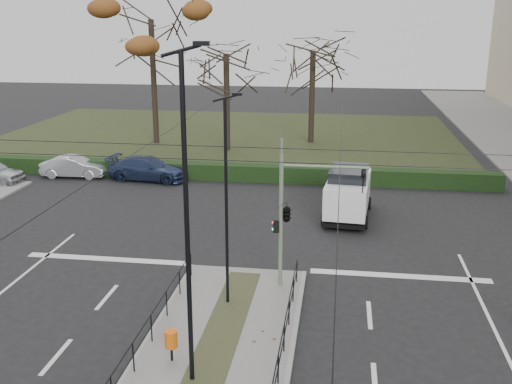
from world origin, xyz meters
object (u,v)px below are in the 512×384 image
at_px(streetlamp_median_far, 227,201).
at_px(white_van, 348,192).
at_px(bare_tree_near, 226,61).
at_px(bare_tree_center, 313,58).
at_px(parked_car_second, 74,167).
at_px(traffic_light, 289,211).
at_px(streetlamp_median_near, 188,221).
at_px(rust_tree, 151,20).
at_px(litter_bin, 171,340).
at_px(parked_car_third, 148,168).

height_order(streetlamp_median_far, white_van, streetlamp_median_far).
height_order(white_van, bare_tree_near, bare_tree_near).
bearing_deg(bare_tree_center, parked_car_second, -138.33).
relative_size(bare_tree_center, bare_tree_near, 1.01).
relative_size(streetlamp_median_far, bare_tree_center, 0.77).
height_order(streetlamp_median_far, bare_tree_near, bare_tree_near).
relative_size(traffic_light, streetlamp_median_far, 0.68).
height_order(streetlamp_median_near, white_van, streetlamp_median_near).
distance_m(streetlamp_median_far, bare_tree_center, 28.71).
height_order(parked_car_second, bare_tree_center, bare_tree_center).
bearing_deg(bare_tree_center, white_van, -81.10).
distance_m(traffic_light, rust_tree, 28.71).
xyz_separation_m(litter_bin, parked_car_third, (-7.11, 19.79, -0.09)).
height_order(parked_car_third, bare_tree_center, bare_tree_center).
relative_size(streetlamp_median_near, white_van, 1.82).
height_order(streetlamp_median_far, bare_tree_center, bare_tree_center).
relative_size(streetlamp_median_far, bare_tree_near, 0.78).
distance_m(litter_bin, bare_tree_center, 33.03).
xyz_separation_m(parked_car_second, rust_tree, (2.05, 10.69, 8.88)).
bearing_deg(traffic_light, bare_tree_center, 91.32).
xyz_separation_m(traffic_light, parked_car_second, (-14.85, 14.17, -2.37)).
bearing_deg(parked_car_second, parked_car_third, -93.03).
distance_m(streetlamp_median_far, white_van, 11.49).
distance_m(streetlamp_median_near, rust_tree, 33.42).
xyz_separation_m(streetlamp_median_far, parked_car_second, (-12.90, 15.88, -3.20)).
distance_m(white_van, rust_tree, 23.55).
height_order(streetlamp_median_near, rust_tree, rust_tree).
xyz_separation_m(streetlamp_median_near, parked_car_third, (-7.94, 20.63, -4.04)).
xyz_separation_m(traffic_light, parked_car_third, (-9.99, 14.20, -2.31)).
distance_m(parked_car_third, bare_tree_near, 11.18).
relative_size(parked_car_third, bare_tree_near, 0.53).
xyz_separation_m(streetlamp_median_far, parked_car_third, (-8.05, 15.91, -3.14)).
bearing_deg(streetlamp_median_far, streetlamp_median_near, -91.25).
relative_size(streetlamp_median_near, parked_car_third, 1.81).
distance_m(parked_car_second, parked_car_third, 4.85).
bearing_deg(streetlamp_median_near, streetlamp_median_far, 88.75).
bearing_deg(bare_tree_center, streetlamp_median_near, -92.47).
relative_size(parked_car_second, rust_tree, 0.33).
xyz_separation_m(streetlamp_median_far, white_van, (4.17, 10.39, -2.55)).
height_order(parked_car_second, rust_tree, rust_tree).
relative_size(streetlamp_median_far, white_van, 1.47).
bearing_deg(litter_bin, rust_tree, 108.03).
height_order(parked_car_second, white_van, white_van).
distance_m(parked_car_third, rust_tree, 14.11).
height_order(traffic_light, parked_car_third, traffic_light).
bearing_deg(parked_car_third, parked_car_second, 96.66).
bearing_deg(litter_bin, bare_tree_center, 86.00).
xyz_separation_m(traffic_light, bare_tree_near, (-6.71, 23.10, 3.61)).
distance_m(parked_car_second, bare_tree_center, 19.99).
xyz_separation_m(litter_bin, parked_car_second, (-11.96, 19.76, -0.15)).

